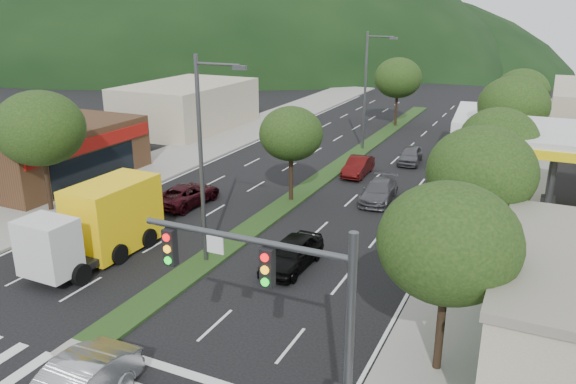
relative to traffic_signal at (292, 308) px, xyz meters
The scene contains 27 objects.
ground 10.27m from the traffic_signal, behind, with size 160.00×160.00×0.00m, color black.
sidewalk_right 27.15m from the traffic_signal, 82.55° to the left, with size 5.00×90.00×0.15m, color gray.
sidewalk_left 34.79m from the traffic_signal, 129.70° to the left, with size 6.00×90.00×0.15m, color gray.
median 31.23m from the traffic_signal, 107.00° to the left, with size 1.60×56.00×0.12m, color #1C3714.
crosswalk 10.16m from the traffic_signal, behind, with size 19.00×2.20×0.01m, color silver.
traffic_signal is the anchor object (origin of this frame).
shop_left 32.19m from the traffic_signal, 148.97° to the left, with size 10.15×12.00×4.00m.
bldg_left_far 45.32m from the traffic_signal, 128.26° to the left, with size 9.00×14.00×4.60m, color beige.
hill_far 142.79m from the traffic_signal, 128.60° to the left, with size 176.00×132.00×82.00m, color black.
tree_r_a 6.29m from the traffic_signal, 61.80° to the left, with size 4.60×4.60×6.63m.
tree_r_b 13.87m from the traffic_signal, 77.63° to the left, with size 4.80×4.80×6.94m.
tree_r_c 21.74m from the traffic_signal, 82.15° to the left, with size 4.40×4.40×6.48m.
tree_r_d 31.68m from the traffic_signal, 84.62° to the left, with size 5.00×5.00×7.17m.
tree_r_e 41.65m from the traffic_signal, 85.91° to the left, with size 4.60×4.60×6.71m.
tree_med_near 21.53m from the traffic_signal, 114.80° to the left, with size 4.00×4.00×6.02m.
tree_med_far 46.43m from the traffic_signal, 101.22° to the left, with size 4.80×4.80×6.94m.
tree_l_a 24.43m from the traffic_signal, 151.81° to the left, with size 5.20×5.20×7.25m.
streetlight_near 13.03m from the traffic_signal, 132.77° to the left, with size 2.60×0.25×10.00m.
streetlight_mid 35.66m from the traffic_signal, 104.33° to the left, with size 2.60×0.25×10.00m.
suv_maroon 22.18m from the traffic_signal, 132.27° to the left, with size 2.25×4.88×1.36m, color black.
car_queue_a 12.46m from the traffic_signal, 114.58° to the left, with size 1.78×4.42×1.51m, color black.
car_queue_b 22.61m from the traffic_signal, 100.07° to the left, with size 1.87×4.59×1.33m, color #4D4D52.
car_queue_c 28.08m from the traffic_signal, 104.47° to the left, with size 1.45×4.15×1.37m, color #470C0B.
car_queue_d 17.39m from the traffic_signal, 91.66° to the left, with size 2.15×4.66×1.30m, color black.
car_queue_e 32.44m from the traffic_signal, 97.53° to the left, with size 1.60×3.96×1.35m, color #515156.
box_truck 16.38m from the traffic_signal, 150.53° to the left, with size 3.01×7.44×3.64m.
motorhome 35.30m from the traffic_signal, 90.05° to the left, with size 3.98×10.42×3.91m.
Camera 1 is at (14.32, -13.08, 12.01)m, focal length 35.00 mm.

